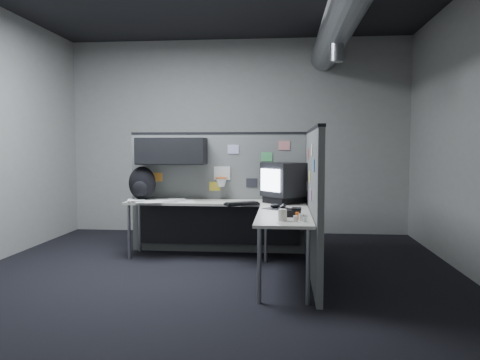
# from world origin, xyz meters

# --- Properties ---
(room) EXTENTS (5.62, 5.62, 3.22)m
(room) POSITION_xyz_m (0.56, 0.00, 2.10)
(room) COLOR black
(room) RESTS_ON ground
(partition_back) EXTENTS (2.44, 0.42, 1.63)m
(partition_back) POSITION_xyz_m (-0.25, 1.23, 1.00)
(partition_back) COLOR slate
(partition_back) RESTS_ON ground
(partition_right) EXTENTS (0.07, 2.23, 1.63)m
(partition_right) POSITION_xyz_m (1.10, 0.22, 0.82)
(partition_right) COLOR slate
(partition_right) RESTS_ON ground
(desk) EXTENTS (2.31, 2.11, 0.73)m
(desk) POSITION_xyz_m (0.15, 0.70, 0.61)
(desk) COLOR beige
(desk) RESTS_ON ground
(monitor) EXTENTS (0.62, 0.62, 0.51)m
(monitor) POSITION_xyz_m (0.79, 0.89, 0.99)
(monitor) COLOR black
(monitor) RESTS_ON desk
(keyboard) EXTENTS (0.43, 0.34, 0.04)m
(keyboard) POSITION_xyz_m (0.27, 0.62, 0.75)
(keyboard) COLOR black
(keyboard) RESTS_ON desk
(mouse) EXTENTS (0.30, 0.31, 0.05)m
(mouse) POSITION_xyz_m (0.68, 0.33, 0.75)
(mouse) COLOR black
(mouse) RESTS_ON desk
(phone) EXTENTS (0.22, 0.25, 0.11)m
(phone) POSITION_xyz_m (0.84, -0.22, 0.77)
(phone) COLOR black
(phone) RESTS_ON desk
(bottles) EXTENTS (0.13, 0.15, 0.08)m
(bottles) POSITION_xyz_m (0.92, -0.56, 0.76)
(bottles) COLOR silver
(bottles) RESTS_ON desk
(cup) EXTENTS (0.08, 0.08, 0.11)m
(cup) POSITION_xyz_m (0.77, -0.56, 0.79)
(cup) COLOR beige
(cup) RESTS_ON desk
(papers) EXTENTS (0.95, 0.68, 0.02)m
(papers) POSITION_xyz_m (-0.80, 0.89, 0.74)
(papers) COLOR white
(papers) RESTS_ON desk
(backpack) EXTENTS (0.41, 0.40, 0.44)m
(backpack) POSITION_xyz_m (-1.09, 1.04, 0.95)
(backpack) COLOR black
(backpack) RESTS_ON desk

